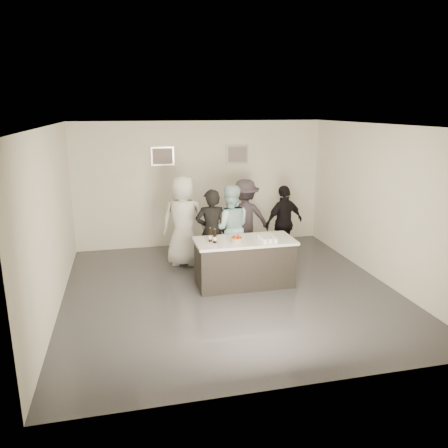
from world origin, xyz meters
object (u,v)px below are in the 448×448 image
Objects in this scene: bar_counter at (244,262)px; person_main_blue at (230,228)px; cake at (237,240)px; beer_bottle_b at (215,236)px; beer_bottle_a at (210,235)px; person_guest_right at (284,222)px; person_main_black at (211,232)px; person_guest_left at (184,221)px; person_guest_back at (245,218)px.

bar_counter is 0.98m from person_main_blue.
cake is 0.83× the size of beer_bottle_b.
person_guest_right is at bearing 33.09° from beer_bottle_a.
person_main_black reaches higher than bar_counter.
cake is 1.66m from person_guest_left.
beer_bottle_a is at bearing 62.59° from person_main_blue.
beer_bottle_b is 0.13× the size of person_guest_left.
person_guest_right is (1.85, 1.36, -0.20)m from beer_bottle_b.
bar_counter is 1.75m from person_guest_left.
beer_bottle_b is at bearing -59.22° from beer_bottle_a.
beer_bottle_b is 0.15× the size of person_guest_back.
person_main_blue is at bearing 61.37° from beer_bottle_b.
bar_counter is at bearing 28.62° from cake.
person_main_blue is (0.58, 0.83, -0.13)m from beer_bottle_a.
beer_bottle_b is at bearing -172.66° from bar_counter.
person_guest_left is 1.17× the size of person_guest_right.
bar_counter is at bearing -2.69° from beer_bottle_a.
person_guest_back is (0.64, 1.74, -0.05)m from cake.
person_guest_right reaches higher than bar_counter.
person_guest_right is 0.94× the size of person_guest_back.
cake is 0.97m from person_main_blue.
beer_bottle_a is at bearing 15.68° from person_guest_right.
person_guest_back is (1.04, 1.71, -0.15)m from beer_bottle_b.
person_guest_back reaches higher than person_main_black.
cake is 0.11× the size of person_guest_left.
person_main_blue reaches higher than person_guest_back.
person_main_blue is 1.02m from person_guest_left.
beer_bottle_a reaches higher than cake.
bar_counter is 8.61× the size of cake.
person_main_black is at bearing 110.51° from cake.
person_guest_back reaches higher than beer_bottle_a.
person_main_black reaches higher than cake.
person_guest_back reaches higher than bar_counter.
beer_bottle_a is at bearing 164.14° from cake.
bar_counter is 0.96× the size of person_guest_left.
bar_counter is 0.87m from beer_bottle_a.
person_main_black is 0.81m from person_guest_left.
cake is (-0.19, -0.10, 0.49)m from bar_counter.
person_main_black is (-0.49, 0.72, 0.43)m from bar_counter.
beer_bottle_b is at bearing 122.66° from person_guest_left.
person_guest_right is at bearing 159.82° from person_guest_back.
person_guest_left is (-0.37, 1.45, -0.06)m from beer_bottle_b.
person_main_black is 0.99× the size of person_guest_back.
person_main_blue is 0.93× the size of person_guest_left.
person_main_blue reaches higher than beer_bottle_a.
person_main_blue is at bearing 55.33° from beer_bottle_a.
person_main_blue is 1.02× the size of person_guest_back.
beer_bottle_a is (-0.47, 0.13, 0.09)m from cake.
person_main_black is 1.32m from person_guest_back.
beer_bottle_a is at bearing 120.78° from beer_bottle_b.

